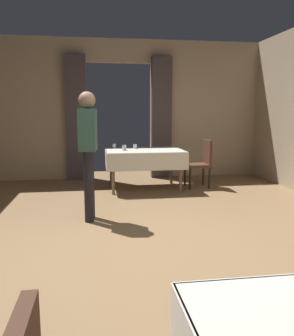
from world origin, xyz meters
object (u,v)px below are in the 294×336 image
Objects in this scene: chair_mid_right at (201,161)px; glass_mid_a at (124,148)px; dining_table_mid at (144,155)px; glass_mid_b at (114,146)px; glass_mid_c at (135,146)px; person_waiter_by_doorway at (88,145)px.

chair_mid_right reaches higher than glass_mid_a.
glass_mid_b is (-0.55, 0.37, 0.14)m from dining_table_mid.
chair_mid_right is 10.30× the size of glass_mid_b.
dining_table_mid is at bearing -58.21° from glass_mid_c.
glass_mid_c is (0.23, 0.28, -0.01)m from glass_mid_a.
person_waiter_by_doorway reaches higher than glass_mid_b.
glass_mid_a is 1.17× the size of glass_mid_c.
glass_mid_a reaches higher than dining_table_mid.
chair_mid_right is at bearing -11.61° from glass_mid_c.
person_waiter_by_doorway is (-0.46, -2.20, 0.23)m from glass_mid_b.
chair_mid_right is 2.83m from person_waiter_by_doorway.
person_waiter_by_doorway is (-0.62, -1.78, 0.22)m from glass_mid_a.
glass_mid_a is at bearing -173.91° from dining_table_mid.
glass_mid_a is (-1.50, -0.02, 0.28)m from chair_mid_right.
dining_table_mid is 1.57× the size of chair_mid_right.
glass_mid_b reaches higher than glass_mid_c.
person_waiter_by_doorway is at bearing -101.74° from glass_mid_b.
glass_mid_c is 2.25m from person_waiter_by_doorway.
glass_mid_a is 0.37m from glass_mid_c.
chair_mid_right is 1.74m from glass_mid_b.
person_waiter_by_doorway reaches higher than chair_mid_right.
glass_mid_a is 1.90m from person_waiter_by_doorway.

